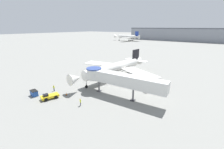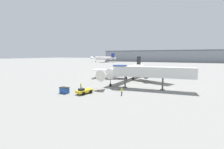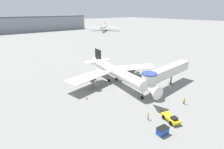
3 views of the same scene
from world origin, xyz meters
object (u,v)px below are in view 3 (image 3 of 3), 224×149
Objects in this scene: ground_crew_marshaller at (148,115)px; background_jet_orange_tail at (104,27)px; traffic_cone_near_nose at (161,109)px; traffic_cone_starboard_wing at (146,75)px; ground_crew_wing_walker at (184,100)px; service_container_blue at (163,131)px; main_airplane at (116,72)px; jet_bridge at (164,73)px; traffic_cone_port_wing at (87,98)px; pushback_tug_yellow at (171,118)px.

background_jet_orange_tail is (91.62, 141.81, 3.31)m from ground_crew_marshaller.
traffic_cone_starboard_wing is (14.48, 17.20, -0.03)m from traffic_cone_near_nose.
ground_crew_wing_walker is 163.66m from background_jet_orange_tail.
service_container_blue is 1.36× the size of ground_crew_wing_walker.
background_jet_orange_tail reaches higher than traffic_cone_starboard_wing.
main_airplane reaches higher than traffic_cone_starboard_wing.
ground_crew_wing_walker is at bearing -111.66° from traffic_cone_starboard_wing.
jet_bridge is 29.28× the size of traffic_cone_port_wing.
main_airplane is 23.08m from pushback_tug_yellow.
traffic_cone_starboard_wing is at bearing 3.70° from traffic_cone_port_wing.
service_container_blue reaches higher than traffic_cone_port_wing.
ground_crew_marshaller is at bearing 21.19° from ground_crew_wing_walker.
traffic_cone_starboard_wing is at bearing 65.30° from jet_bridge.
background_jet_orange_tail is (79.60, 142.96, 3.29)m from ground_crew_wing_walker.
jet_bridge is 12.25× the size of ground_crew_wing_walker.
service_container_blue is 3.24× the size of traffic_cone_port_wing.
jet_bridge reaches higher than traffic_cone_port_wing.
jet_bridge is 18.08m from ground_crew_marshaller.
jet_bridge is 12.50× the size of ground_crew_marshaller.
jet_bridge is 30.70× the size of traffic_cone_near_nose.
traffic_cone_near_nose is at bearing -149.72° from jet_bridge.
main_airplane reaches higher than traffic_cone_port_wing.
pushback_tug_yellow is at bearing -114.63° from traffic_cone_near_nose.
service_container_blue is 5.00m from ground_crew_marshaller.
ground_crew_marshaller is (-19.44, -17.55, 0.69)m from traffic_cone_starboard_wing.
pushback_tug_yellow reaches higher than traffic_cone_starboard_wing.
ground_crew_wing_walker is (12.02, -1.15, 0.02)m from ground_crew_marshaller.
jet_bridge reaches higher than traffic_cone_near_nose.
service_container_blue is at bearing -78.97° from background_jet_orange_tail.
traffic_cone_starboard_wing is (16.19, 20.94, -0.39)m from pushback_tug_yellow.
ground_crew_marshaller is (-3.25, 3.38, 0.30)m from pushback_tug_yellow.
traffic_cone_near_nose is 0.41× the size of ground_crew_marshaller.
pushback_tug_yellow is at bearing -71.46° from ground_crew_marshaller.
pushback_tug_yellow is 4.70m from ground_crew_marshaller.
ground_crew_wing_walker reaches higher than traffic_cone_near_nose.
background_jet_orange_tail is (93.15, 146.57, 3.58)m from service_container_blue.
main_airplane is 14.30m from jet_bridge.
jet_bridge is 23.26m from traffic_cone_port_wing.
main_airplane is 13.48m from traffic_cone_port_wing.
service_container_blue is 14.03m from ground_crew_wing_walker.
pushback_tug_yellow is 21.22m from traffic_cone_port_wing.
traffic_cone_starboard_wing is 25.01m from traffic_cone_port_wing.
pushback_tug_yellow is 0.16× the size of background_jet_orange_tail.
pushback_tug_yellow is 1.87× the size of service_container_blue.
traffic_cone_starboard_wing is 0.38× the size of ground_crew_marshaller.
traffic_cone_port_wing is (-8.77, 19.32, -0.35)m from pushback_tug_yellow.
ground_crew_wing_walker is (4.87, -20.31, -2.67)m from main_airplane.
ground_crew_wing_walker is (7.05, -1.50, 0.69)m from traffic_cone_near_nose.
pushback_tug_yellow is at bearing 40.95° from ground_crew_wing_walker.
main_airplane is at bearing 123.27° from jet_bridge.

